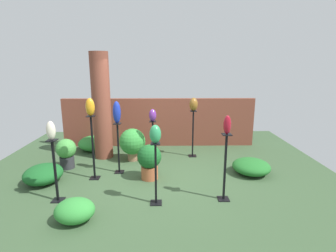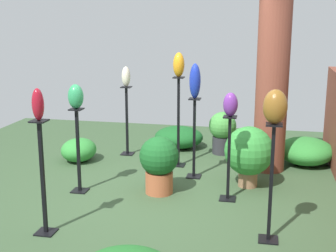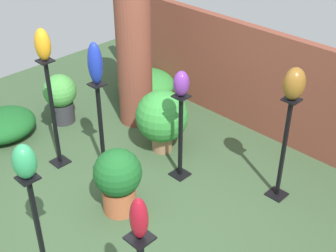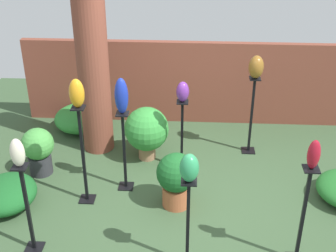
# 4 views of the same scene
# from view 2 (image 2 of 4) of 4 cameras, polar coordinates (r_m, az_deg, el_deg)

# --- Properties ---
(ground_plane) EXTENTS (8.00, 8.00, 0.00)m
(ground_plane) POSITION_cam_2_polar(r_m,az_deg,el_deg) (5.97, -1.13, -8.68)
(ground_plane) COLOR #385133
(brick_pillar) EXTENTS (0.46, 0.46, 2.68)m
(brick_pillar) POSITION_cam_2_polar(r_m,az_deg,el_deg) (6.88, 12.60, 5.50)
(brick_pillar) COLOR brown
(brick_pillar) RESTS_ON ground
(pedestal_jade) EXTENTS (0.20, 0.20, 1.10)m
(pedestal_jade) POSITION_cam_2_polar(r_m,az_deg,el_deg) (6.12, -10.87, -3.42)
(pedestal_jade) COLOR black
(pedestal_jade) RESTS_ON ground
(pedestal_bronze) EXTENTS (0.20, 0.20, 1.22)m
(pedestal_bronze) POSITION_cam_2_polar(r_m,az_deg,el_deg) (4.79, 12.42, -7.46)
(pedestal_bronze) COLOR black
(pedestal_bronze) RESTS_ON ground
(pedestal_amber) EXTENTS (0.20, 0.20, 1.36)m
(pedestal_amber) POSITION_cam_2_polar(r_m,az_deg,el_deg) (7.03, 1.32, 0.05)
(pedestal_amber) COLOR black
(pedestal_amber) RESTS_ON ground
(pedestal_ruby) EXTENTS (0.20, 0.20, 1.22)m
(pedestal_ruby) POSITION_cam_2_polar(r_m,az_deg,el_deg) (5.01, -15.00, -6.70)
(pedestal_ruby) COLOR black
(pedestal_ruby) RESTS_ON ground
(pedestal_violet) EXTENTS (0.20, 0.20, 1.06)m
(pedestal_violet) POSITION_cam_2_polar(r_m,az_deg,el_deg) (5.80, 7.41, -4.41)
(pedestal_violet) COLOR black
(pedestal_violet) RESTS_ON ground
(pedestal_cobalt) EXTENTS (0.20, 0.20, 1.13)m
(pedestal_cobalt) POSITION_cam_2_polar(r_m,az_deg,el_deg) (6.55, 3.21, -1.93)
(pedestal_cobalt) COLOR black
(pedestal_cobalt) RESTS_ON ground
(pedestal_ivory) EXTENTS (0.20, 0.20, 1.13)m
(pedestal_ivory) POSITION_cam_2_polar(r_m,az_deg,el_deg) (7.67, -5.02, 0.26)
(pedestal_ivory) COLOR black
(pedestal_ivory) RESTS_ON ground
(art_vase_jade) EXTENTS (0.19, 0.19, 0.31)m
(art_vase_jade) POSITION_cam_2_polar(r_m,az_deg,el_deg) (5.95, -11.19, 3.55)
(art_vase_jade) COLOR #2D9356
(art_vase_jade) RESTS_ON pedestal_jade
(art_vase_bronze) EXTENTS (0.21, 0.23, 0.34)m
(art_vase_bronze) POSITION_cam_2_polar(r_m,az_deg,el_deg) (4.57, 12.93, 2.31)
(art_vase_bronze) COLOR brown
(art_vase_bronze) RESTS_ON pedestal_bronze
(art_vase_amber) EXTENTS (0.18, 0.17, 0.36)m
(art_vase_amber) POSITION_cam_2_polar(r_m,az_deg,el_deg) (6.88, 1.36, 7.48)
(art_vase_amber) COLOR orange
(art_vase_amber) RESTS_ON pedestal_amber
(art_vase_ruby) EXTENTS (0.13, 0.12, 0.32)m
(art_vase_ruby) POSITION_cam_2_polar(r_m,az_deg,el_deg) (4.80, -15.58, 2.57)
(art_vase_ruby) COLOR maroon
(art_vase_ruby) RESTS_ON pedestal_ruby
(art_vase_violet) EXTENTS (0.17, 0.18, 0.29)m
(art_vase_violet) POSITION_cam_2_polar(r_m,az_deg,el_deg) (5.62, 7.63, 2.62)
(art_vase_violet) COLOR #6B2D8C
(art_vase_violet) RESTS_ON pedestal_violet
(art_vase_cobalt) EXTENTS (0.17, 0.16, 0.48)m
(art_vase_cobalt) POSITION_cam_2_polar(r_m,az_deg,el_deg) (6.38, 3.31, 5.50)
(art_vase_cobalt) COLOR #192D9E
(art_vase_cobalt) RESTS_ON pedestal_cobalt
(art_vase_ivory) EXTENTS (0.15, 0.14, 0.32)m
(art_vase_ivory) POSITION_cam_2_polar(r_m,az_deg,el_deg) (7.53, -5.14, 6.02)
(art_vase_ivory) COLOR beige
(art_vase_ivory) RESTS_ON pedestal_ivory
(potted_plant_walkway_edge) EXTENTS (0.65, 0.65, 0.82)m
(potted_plant_walkway_edge) POSITION_cam_2_polar(r_m,az_deg,el_deg) (6.29, 9.83, -3.17)
(potted_plant_walkway_edge) COLOR #936B4C
(potted_plant_walkway_edge) RESTS_ON ground
(potted_plant_front_left) EXTENTS (0.51, 0.51, 0.75)m
(potted_plant_front_left) POSITION_cam_2_polar(r_m,az_deg,el_deg) (5.98, -1.09, -4.38)
(potted_plant_front_left) COLOR #B25B38
(potted_plant_front_left) RESTS_ON ground
(potted_plant_front_right) EXTENTS (0.45, 0.45, 0.70)m
(potted_plant_front_right) POSITION_cam_2_polar(r_m,az_deg,el_deg) (7.76, 6.66, -0.53)
(potted_plant_front_right) COLOR #2D2D33
(potted_plant_front_right) RESTS_ON ground
(foliage_bed_east) EXTENTS (0.76, 0.84, 0.37)m
(foliage_bed_east) POSITION_cam_2_polar(r_m,az_deg,el_deg) (8.12, 1.32, -1.36)
(foliage_bed_east) COLOR #195923
(foliage_bed_east) RESTS_ON ground
(foliage_bed_west) EXTENTS (0.61, 0.54, 0.36)m
(foliage_bed_west) POSITION_cam_2_polar(r_m,az_deg,el_deg) (7.49, -10.82, -2.88)
(foliage_bed_west) COLOR #338C38
(foliage_bed_west) RESTS_ON ground
(foliage_bed_rear) EXTENTS (0.87, 0.86, 0.41)m
(foliage_bed_rear) POSITION_cam_2_polar(r_m,az_deg,el_deg) (7.53, 16.42, -2.93)
(foliage_bed_rear) COLOR #338C38
(foliage_bed_rear) RESTS_ON ground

